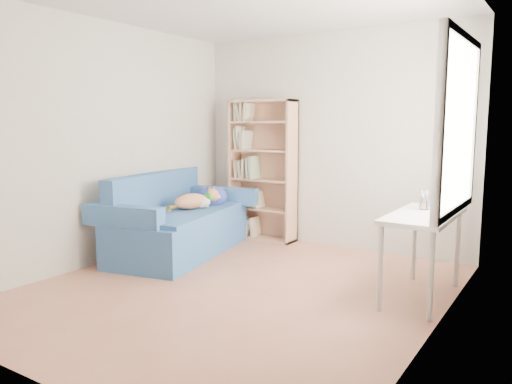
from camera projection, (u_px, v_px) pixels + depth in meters
ground at (237, 289)px, 4.59m from camera, size 4.00×4.00×0.00m
room_shell at (247, 109)px, 4.34m from camera, size 3.54×4.04×2.62m
sofa at (179, 223)px, 5.84m from camera, size 1.28×2.08×0.94m
bookshelf at (263, 176)px, 6.48m from camera, size 0.90×0.28×1.81m
desk at (423, 223)px, 4.28m from camera, size 0.50×1.09×0.75m
pen_cup at (425, 202)px, 4.44m from camera, size 0.09×0.09×0.18m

